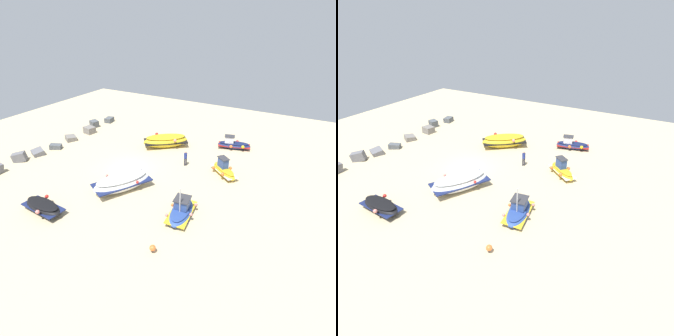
% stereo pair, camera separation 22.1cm
% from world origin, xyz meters
% --- Properties ---
extents(ground_plane, '(49.63, 49.63, 0.00)m').
position_xyz_m(ground_plane, '(0.00, 0.00, 0.00)').
color(ground_plane, '#C6B289').
extents(fishing_boat_0, '(4.63, 5.10, 1.44)m').
position_xyz_m(fishing_boat_0, '(6.13, -0.65, 0.72)').
color(fishing_boat_0, gold).
rests_on(fishing_boat_0, ground_plane).
extents(fishing_boat_1, '(3.76, 2.03, 2.78)m').
position_xyz_m(fishing_boat_1, '(-4.22, -7.90, 0.51)').
color(fishing_boat_1, '#2D4C9E').
rests_on(fishing_boat_1, ground_plane).
extents(fishing_boat_2, '(3.00, 3.32, 1.69)m').
position_xyz_m(fishing_boat_2, '(3.27, -8.59, 0.52)').
color(fishing_boat_2, gold).
rests_on(fishing_boat_2, ground_plane).
extents(fishing_boat_3, '(2.23, 3.87, 1.46)m').
position_xyz_m(fishing_boat_3, '(9.54, -7.55, 0.46)').
color(fishing_boat_3, navy).
rests_on(fishing_boat_3, ground_plane).
extents(fishing_boat_4, '(2.06, 3.69, 0.98)m').
position_xyz_m(fishing_boat_4, '(-8.95, 1.57, 0.47)').
color(fishing_boat_4, black).
rests_on(fishing_boat_4, ground_plane).
extents(fishing_boat_5, '(5.54, 4.35, 1.22)m').
position_xyz_m(fishing_boat_5, '(-3.39, -1.72, 0.66)').
color(fishing_boat_5, white).
rests_on(fishing_boat_5, ground_plane).
extents(person_walking, '(0.32, 0.32, 1.61)m').
position_xyz_m(person_walking, '(3.13, -4.63, 0.92)').
color(person_walking, '#2D2D38').
rests_on(person_walking, ground_plane).
extents(breakwater_rocks, '(19.43, 2.40, 1.23)m').
position_xyz_m(breakwater_rocks, '(0.30, 10.37, 0.38)').
color(breakwater_rocks, '#4C5156').
rests_on(breakwater_rocks, ground_plane).
extents(mooring_buoy_0, '(0.42, 0.42, 0.59)m').
position_xyz_m(mooring_buoy_0, '(-8.41, -7.96, 0.38)').
color(mooring_buoy_0, '#3F3F42').
rests_on(mooring_buoy_0, ground_plane).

